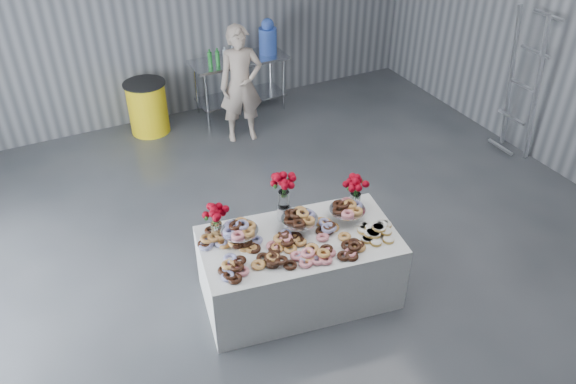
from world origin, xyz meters
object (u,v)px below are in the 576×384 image
object	(u,v)px
prep_table	(240,75)
water_jug	(268,38)
stepladder	(523,85)
display_table	(299,268)
person	(241,85)
trash_barrel	(148,107)

from	to	relation	value
prep_table	water_jug	bearing A→B (deg)	-0.00
stepladder	prep_table	bearing A→B (deg)	135.04
display_table	water_jug	world-z (taller)	water_jug
display_table	water_jug	xyz separation A→B (m)	(1.57, 4.10, 0.77)
prep_table	stepladder	bearing A→B (deg)	-44.96
person	trash_barrel	bearing A→B (deg)	156.67
prep_table	trash_barrel	distance (m)	1.52
display_table	person	xyz separation A→B (m)	(0.76, 3.28, 0.48)
prep_table	water_jug	size ratio (longest dim) A/B	2.71
prep_table	stepladder	size ratio (longest dim) A/B	0.71
person	stepladder	size ratio (longest dim) A/B	0.82
water_jug	stepladder	xyz separation A→B (m)	(2.42, -2.92, -0.10)
trash_barrel	stepladder	world-z (taller)	stepladder
display_table	trash_barrel	xyz separation A→B (m)	(-0.44, 4.10, 0.03)
display_table	stepladder	size ratio (longest dim) A/B	0.90
display_table	person	bearing A→B (deg)	76.93
trash_barrel	display_table	bearing A→B (deg)	-83.89
stepladder	person	bearing A→B (deg)	146.94
water_jug	stepladder	distance (m)	3.80
display_table	water_jug	bearing A→B (deg)	69.06
display_table	person	size ratio (longest dim) A/B	1.11
display_table	water_jug	distance (m)	4.45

